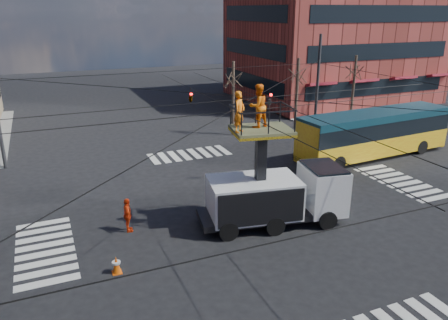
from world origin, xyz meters
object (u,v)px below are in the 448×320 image
(flagger, at_px, (316,182))
(traffic_cone, at_px, (116,265))
(utility_truck, at_px, (276,182))
(worker_ground, at_px, (128,215))
(city_bus, at_px, (374,133))

(flagger, bearing_deg, traffic_cone, -101.28)
(utility_truck, xyz_separation_m, traffic_cone, (-7.85, -1.34, -1.79))
(flagger, bearing_deg, worker_ground, -117.22)
(worker_ground, height_order, flagger, flagger)
(utility_truck, bearing_deg, flagger, 36.76)
(utility_truck, distance_m, city_bus, 12.97)
(worker_ground, relative_size, flagger, 0.93)
(city_bus, height_order, flagger, city_bus)
(utility_truck, bearing_deg, worker_ground, 174.47)
(flagger, bearing_deg, utility_truck, -90.07)
(traffic_cone, bearing_deg, worker_ground, 70.88)
(utility_truck, distance_m, worker_ground, 7.11)
(utility_truck, xyz_separation_m, worker_ground, (-6.72, 1.90, -1.32))
(city_bus, distance_m, traffic_cone, 20.70)
(city_bus, bearing_deg, flagger, -154.27)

